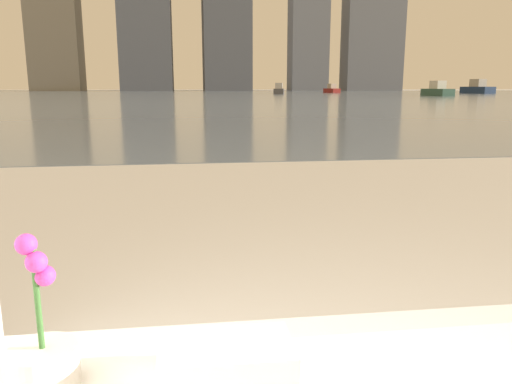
% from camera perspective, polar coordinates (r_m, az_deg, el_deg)
% --- Properties ---
extents(potted_orchid, '(0.14, 0.14, 0.33)m').
position_cam_1_polar(potted_orchid, '(1.17, -23.17, -16.63)').
color(potted_orchid, silver).
rests_on(potted_orchid, bathtub).
extents(towel_stack, '(0.28, 0.17, 0.08)m').
position_cam_1_polar(towel_stack, '(1.12, -3.42, -18.73)').
color(towel_stack, white).
rests_on(towel_stack, bathtub).
extents(harbor_water, '(180.00, 110.00, 0.01)m').
position_cam_1_polar(harbor_water, '(62.25, -7.65, 10.92)').
color(harbor_water, slate).
rests_on(harbor_water, ground_plane).
extents(harbor_boat_1, '(2.61, 5.75, 2.08)m').
position_cam_1_polar(harbor_boat_1, '(82.17, 23.98, 10.77)').
color(harbor_boat_1, navy).
rests_on(harbor_boat_1, harbor_water).
extents(harbor_boat_2, '(2.16, 4.23, 1.51)m').
position_cam_1_polar(harbor_boat_2, '(71.79, 2.62, 11.58)').
color(harbor_boat_2, '#4C4C51').
rests_on(harbor_boat_2, harbor_water).
extents(harbor_boat_4, '(1.91, 3.99, 1.43)m').
position_cam_1_polar(harbor_boat_4, '(84.38, 8.65, 11.50)').
color(harbor_boat_4, maroon).
rests_on(harbor_boat_4, harbor_water).
extents(harbor_boat_5, '(1.91, 4.55, 1.66)m').
position_cam_1_polar(harbor_boat_5, '(60.32, 20.02, 10.84)').
color(harbor_boat_5, '#335647').
rests_on(harbor_boat_5, harbor_water).
extents(skyline_tower_3, '(10.51, 13.47, 30.59)m').
position_cam_1_polar(skyline_tower_3, '(119.44, -3.47, 18.84)').
color(skyline_tower_3, '#4C515B').
rests_on(skyline_tower_3, ground_plane).
extents(skyline_tower_4, '(8.62, 6.60, 23.12)m').
position_cam_1_polar(skyline_tower_4, '(122.05, 5.98, 16.89)').
color(skyline_tower_4, slate).
rests_on(skyline_tower_4, ground_plane).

